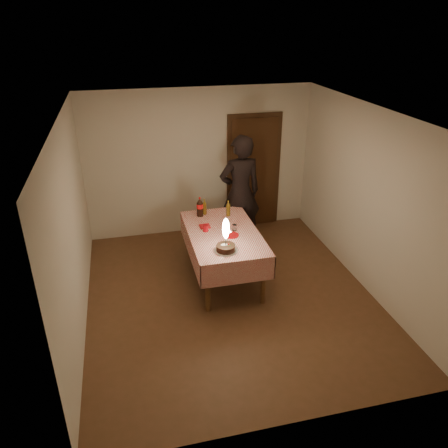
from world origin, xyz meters
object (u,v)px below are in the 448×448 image
(birthday_cake, at_px, (226,242))
(cola_bottle, at_px, (200,207))
(dining_table, at_px, (223,238))
(photographer, at_px, (240,193))
(red_plate, at_px, (231,235))
(red_cup, at_px, (206,228))
(amber_bottle_right, at_px, (228,209))
(amber_bottle_left, at_px, (204,207))
(clear_cup, at_px, (234,228))

(birthday_cake, bearing_deg, cola_bottle, 96.29)
(dining_table, relative_size, photographer, 0.88)
(red_plate, relative_size, photographer, 0.11)
(red_cup, relative_size, cola_bottle, 0.31)
(dining_table, bearing_deg, red_plate, -56.00)
(birthday_cake, height_order, amber_bottle_right, birthday_cake)
(dining_table, distance_m, red_plate, 0.19)
(dining_table, relative_size, red_plate, 7.82)
(cola_bottle, height_order, photographer, photographer)
(red_plate, bearing_deg, amber_bottle_left, 105.81)
(red_cup, height_order, cola_bottle, cola_bottle)
(red_cup, height_order, clear_cup, red_cup)
(birthday_cake, xyz_separation_m, amber_bottle_left, (-0.05, 1.24, -0.01))
(photographer, bearing_deg, clear_cup, -109.82)
(birthday_cake, relative_size, red_cup, 4.79)
(clear_cup, relative_size, photographer, 0.05)
(red_cup, relative_size, photographer, 0.05)
(amber_bottle_right, relative_size, photographer, 0.13)
(dining_table, bearing_deg, birthday_cake, -99.77)
(cola_bottle, distance_m, amber_bottle_right, 0.45)
(birthday_cake, height_order, cola_bottle, birthday_cake)
(red_plate, distance_m, amber_bottle_right, 0.69)
(dining_table, xyz_separation_m, amber_bottle_left, (-0.14, 0.69, 0.22))
(dining_table, xyz_separation_m, cola_bottle, (-0.23, 0.63, 0.26))
(red_plate, height_order, clear_cup, clear_cup)
(dining_table, distance_m, photographer, 1.16)
(red_plate, bearing_deg, clear_cup, 60.28)
(birthday_cake, height_order, amber_bottle_left, birthday_cake)
(red_plate, xyz_separation_m, clear_cup, (0.08, 0.15, 0.04))
(birthday_cake, distance_m, amber_bottle_right, 1.13)
(birthday_cake, bearing_deg, red_cup, 103.23)
(dining_table, height_order, amber_bottle_left, amber_bottle_left)
(amber_bottle_left, height_order, amber_bottle_right, same)
(red_cup, height_order, photographer, photographer)
(amber_bottle_left, xyz_separation_m, photographer, (0.67, 0.30, 0.07))
(dining_table, distance_m, birthday_cake, 0.60)
(birthday_cake, distance_m, red_cup, 0.66)
(red_plate, bearing_deg, photographer, 68.79)
(amber_bottle_left, bearing_deg, dining_table, -78.29)
(clear_cup, bearing_deg, amber_bottle_right, 86.07)
(photographer, bearing_deg, dining_table, -117.98)
(red_cup, xyz_separation_m, cola_bottle, (0.02, 0.54, 0.10))
(amber_bottle_right, bearing_deg, cola_bottle, 168.47)
(cola_bottle, bearing_deg, clear_cup, -57.05)
(dining_table, distance_m, clear_cup, 0.23)
(clear_cup, relative_size, amber_bottle_left, 0.35)
(birthday_cake, distance_m, clear_cup, 0.63)
(amber_bottle_right, distance_m, photographer, 0.55)
(birthday_cake, relative_size, cola_bottle, 1.51)
(clear_cup, relative_size, amber_bottle_right, 0.35)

